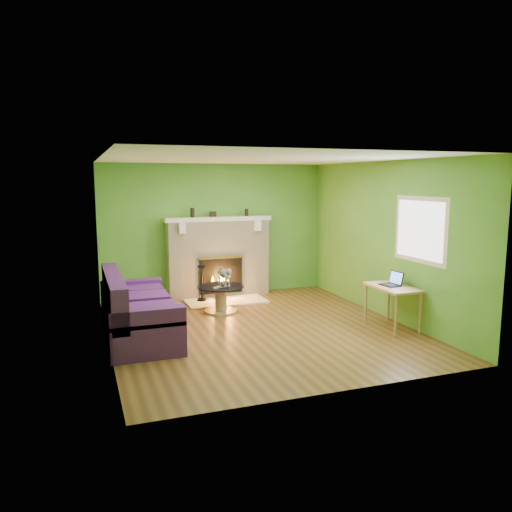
% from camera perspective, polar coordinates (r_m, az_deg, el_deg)
% --- Properties ---
extents(floor, '(5.00, 5.00, 0.00)m').
position_cam_1_polar(floor, '(7.85, 0.33, -8.26)').
color(floor, '#543218').
rests_on(floor, ground).
extents(ceiling, '(5.00, 5.00, 0.00)m').
position_cam_1_polar(ceiling, '(7.52, 0.35, 11.06)').
color(ceiling, white).
rests_on(ceiling, wall_back).
extents(wall_back, '(5.00, 0.00, 5.00)m').
position_cam_1_polar(wall_back, '(9.94, -4.64, 2.97)').
color(wall_back, '#43832A').
rests_on(wall_back, floor).
extents(wall_front, '(5.00, 0.00, 5.00)m').
position_cam_1_polar(wall_front, '(5.33, 9.66, -2.15)').
color(wall_front, '#43832A').
rests_on(wall_front, floor).
extents(wall_left, '(0.00, 5.00, 5.00)m').
position_cam_1_polar(wall_left, '(7.13, -16.90, 0.33)').
color(wall_left, '#43832A').
rests_on(wall_left, floor).
extents(wall_right, '(0.00, 5.00, 5.00)m').
position_cam_1_polar(wall_right, '(8.61, 14.55, 1.82)').
color(wall_right, '#43832A').
rests_on(wall_right, floor).
extents(window_frame, '(0.00, 1.20, 1.20)m').
position_cam_1_polar(window_frame, '(7.85, 18.26, 2.86)').
color(window_frame, silver).
rests_on(window_frame, wall_right).
extents(window_pane, '(0.00, 1.06, 1.06)m').
position_cam_1_polar(window_pane, '(7.85, 18.21, 2.86)').
color(window_pane, white).
rests_on(window_pane, wall_right).
extents(fireplace, '(2.10, 0.46, 1.58)m').
position_cam_1_polar(fireplace, '(9.83, -4.32, -0.19)').
color(fireplace, beige).
rests_on(fireplace, floor).
extents(hearth, '(1.50, 0.75, 0.03)m').
position_cam_1_polar(hearth, '(9.50, -3.43, -5.17)').
color(hearth, beige).
rests_on(hearth, floor).
extents(mantel, '(2.10, 0.28, 0.08)m').
position_cam_1_polar(mantel, '(9.73, -4.34, 4.26)').
color(mantel, white).
rests_on(mantel, fireplace).
extents(sofa, '(0.97, 2.14, 0.96)m').
position_cam_1_polar(sofa, '(7.53, -13.66, -6.31)').
color(sofa, '#40185D').
rests_on(sofa, floor).
extents(coffee_table, '(0.82, 0.82, 0.46)m').
position_cam_1_polar(coffee_table, '(8.75, -4.04, -4.68)').
color(coffee_table, tan).
rests_on(coffee_table, floor).
extents(desk, '(0.52, 0.90, 0.67)m').
position_cam_1_polar(desk, '(8.00, 15.35, -3.92)').
color(desk, tan).
rests_on(desk, floor).
extents(cat, '(0.25, 0.55, 0.33)m').
position_cam_1_polar(cat, '(8.75, -3.65, -2.27)').
color(cat, slate).
rests_on(cat, coffee_table).
extents(remote_silver, '(0.17, 0.13, 0.02)m').
position_cam_1_polar(remote_silver, '(8.57, -4.48, -3.58)').
color(remote_silver, '#949497').
rests_on(remote_silver, coffee_table).
extents(remote_black, '(0.16, 0.04, 0.02)m').
position_cam_1_polar(remote_black, '(8.55, -3.60, -3.61)').
color(remote_black, black).
rests_on(remote_black, coffee_table).
extents(laptop, '(0.28, 0.32, 0.22)m').
position_cam_1_polar(laptop, '(7.99, 15.08, -2.52)').
color(laptop, black).
rests_on(laptop, desk).
extents(fire_tools, '(0.18, 0.18, 0.68)m').
position_cam_1_polar(fire_tools, '(9.45, -6.24, -3.08)').
color(fire_tools, black).
rests_on(fire_tools, hearth).
extents(mantel_vase_left, '(0.08, 0.08, 0.18)m').
position_cam_1_polar(mantel_vase_left, '(9.62, -7.28, 4.95)').
color(mantel_vase_left, black).
rests_on(mantel_vase_left, mantel).
extents(mantel_vase_right, '(0.07, 0.07, 0.14)m').
position_cam_1_polar(mantel_vase_right, '(9.92, -1.08, 5.01)').
color(mantel_vase_right, black).
rests_on(mantel_vase_right, mantel).
extents(mantel_box, '(0.12, 0.08, 0.10)m').
position_cam_1_polar(mantel_box, '(9.72, -4.95, 4.78)').
color(mantel_box, black).
rests_on(mantel_box, mantel).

